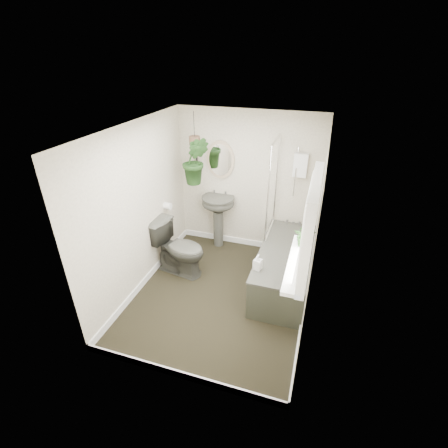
% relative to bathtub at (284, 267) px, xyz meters
% --- Properties ---
extents(floor, '(2.30, 2.80, 0.02)m').
position_rel_bathtub_xyz_m(floor, '(-0.80, -0.50, -0.30)').
color(floor, black).
rests_on(floor, ground).
extents(ceiling, '(2.30, 2.80, 0.02)m').
position_rel_bathtub_xyz_m(ceiling, '(-0.80, -0.50, 2.02)').
color(ceiling, white).
rests_on(ceiling, ground).
extents(wall_back, '(2.30, 0.02, 2.30)m').
position_rel_bathtub_xyz_m(wall_back, '(-0.80, 0.91, 0.86)').
color(wall_back, beige).
rests_on(wall_back, ground).
extents(wall_front, '(2.30, 0.02, 2.30)m').
position_rel_bathtub_xyz_m(wall_front, '(-0.80, -1.91, 0.86)').
color(wall_front, beige).
rests_on(wall_front, ground).
extents(wall_left, '(0.02, 2.80, 2.30)m').
position_rel_bathtub_xyz_m(wall_left, '(-1.96, -0.50, 0.86)').
color(wall_left, beige).
rests_on(wall_left, ground).
extents(wall_right, '(0.02, 2.80, 2.30)m').
position_rel_bathtub_xyz_m(wall_right, '(0.36, -0.50, 0.86)').
color(wall_right, beige).
rests_on(wall_right, ground).
extents(skirting, '(2.30, 2.80, 0.10)m').
position_rel_bathtub_xyz_m(skirting, '(-0.80, -0.50, -0.24)').
color(skirting, white).
rests_on(skirting, floor).
extents(bathtub, '(0.72, 1.72, 0.58)m').
position_rel_bathtub_xyz_m(bathtub, '(0.00, 0.00, 0.00)').
color(bathtub, '#3E3F38').
rests_on(bathtub, floor).
extents(bath_screen, '(0.04, 0.72, 1.40)m').
position_rel_bathtub_xyz_m(bath_screen, '(-0.33, 0.49, 0.99)').
color(bath_screen, silver).
rests_on(bath_screen, bathtub).
extents(shower_box, '(0.20, 0.10, 0.35)m').
position_rel_bathtub_xyz_m(shower_box, '(0.00, 0.84, 1.26)').
color(shower_box, white).
rests_on(shower_box, wall_back).
extents(oval_mirror, '(0.46, 0.03, 0.62)m').
position_rel_bathtub_xyz_m(oval_mirror, '(-1.25, 0.87, 1.21)').
color(oval_mirror, tan).
rests_on(oval_mirror, wall_back).
extents(wall_sconce, '(0.04, 0.04, 0.22)m').
position_rel_bathtub_xyz_m(wall_sconce, '(-1.65, 0.86, 1.11)').
color(wall_sconce, black).
rests_on(wall_sconce, wall_back).
extents(toilet_roll_holder, '(0.11, 0.11, 0.11)m').
position_rel_bathtub_xyz_m(toilet_roll_holder, '(-1.90, 0.20, 0.61)').
color(toilet_roll_holder, white).
rests_on(toilet_roll_holder, wall_left).
extents(window_recess, '(0.08, 1.00, 0.90)m').
position_rel_bathtub_xyz_m(window_recess, '(0.29, -1.20, 1.36)').
color(window_recess, white).
rests_on(window_recess, wall_right).
extents(window_sill, '(0.18, 1.00, 0.04)m').
position_rel_bathtub_xyz_m(window_sill, '(0.22, -1.20, 0.94)').
color(window_sill, white).
rests_on(window_sill, wall_right).
extents(window_blinds, '(0.01, 0.86, 0.76)m').
position_rel_bathtub_xyz_m(window_blinds, '(0.24, -1.20, 1.36)').
color(window_blinds, white).
rests_on(window_blinds, wall_right).
extents(toilet, '(0.89, 0.60, 0.84)m').
position_rel_bathtub_xyz_m(toilet, '(-1.57, -0.17, 0.13)').
color(toilet, '#3E3F38').
rests_on(toilet, floor).
extents(pedestal_sink, '(0.63, 0.57, 0.92)m').
position_rel_bathtub_xyz_m(pedestal_sink, '(-1.25, 0.74, 0.17)').
color(pedestal_sink, '#3E3F38').
rests_on(pedestal_sink, floor).
extents(sill_plant, '(0.22, 0.19, 0.24)m').
position_rel_bathtub_xyz_m(sill_plant, '(0.25, -0.90, 1.08)').
color(sill_plant, black).
rests_on(sill_plant, window_sill).
extents(hanging_plant, '(0.47, 0.41, 0.73)m').
position_rel_bathtub_xyz_m(hanging_plant, '(-1.50, 0.45, 1.30)').
color(hanging_plant, black).
rests_on(hanging_plant, ceiling).
extents(soap_bottle, '(0.12, 0.12, 0.21)m').
position_rel_bathtub_xyz_m(soap_bottle, '(-0.29, -0.54, 0.40)').
color(soap_bottle, black).
rests_on(soap_bottle, bathtub).
extents(hanging_pot, '(0.16, 0.16, 0.12)m').
position_rel_bathtub_xyz_m(hanging_pot, '(-1.50, 0.45, 1.60)').
color(hanging_pot, brown).
rests_on(hanging_pot, ceiling).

